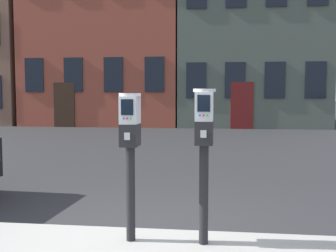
# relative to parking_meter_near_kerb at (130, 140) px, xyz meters

# --- Properties ---
(ground_plane) EXTENTS (160.00, 160.00, 0.00)m
(ground_plane) POSITION_rel_parking_meter_near_kerb_xyz_m (0.02, 0.18, -1.16)
(ground_plane) COLOR #28282B
(parking_meter_near_kerb) EXTENTS (0.22, 0.25, 1.47)m
(parking_meter_near_kerb) POSITION_rel_parking_meter_near_kerb_xyz_m (0.00, 0.00, 0.00)
(parking_meter_near_kerb) COLOR black
(parking_meter_near_kerb) RESTS_ON sidewalk_slab
(parking_meter_twin_adjacent) EXTENTS (0.22, 0.25, 1.52)m
(parking_meter_twin_adjacent) POSITION_rel_parking_meter_near_kerb_xyz_m (0.73, 0.00, 0.03)
(parking_meter_twin_adjacent) COLOR black
(parking_meter_twin_adjacent) RESTS_ON sidewalk_slab
(townhouse_cream_stone) EXTENTS (6.95, 5.91, 11.92)m
(townhouse_cream_stone) POSITION_rel_parking_meter_near_kerb_xyz_m (2.41, 17.72, 4.81)
(townhouse_cream_stone) COLOR #4C564C
(townhouse_cream_stone) RESTS_ON ground_plane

